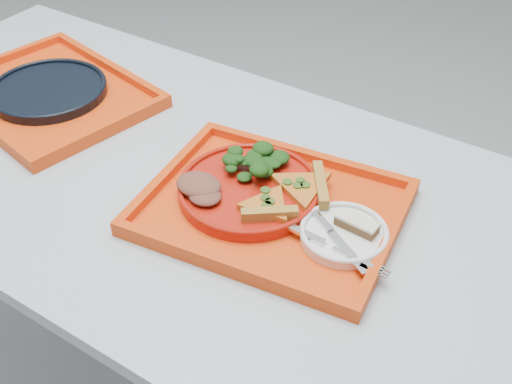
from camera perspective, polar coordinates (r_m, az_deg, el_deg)
ground at (r=1.84m, az=-6.02°, el=-16.48°), size 10.00×10.00×0.00m
table at (r=1.34m, az=-7.96°, el=-0.06°), size 1.60×0.80×0.75m
tray_main at (r=1.16m, az=1.37°, el=-1.66°), size 0.49×0.41×0.01m
tray_far at (r=1.55m, az=-17.84°, el=8.08°), size 0.51×0.43×0.01m
dinner_plate at (r=1.18m, az=-0.62°, el=0.12°), size 0.26×0.26×0.02m
side_plate at (r=1.10m, az=7.80°, el=-3.85°), size 0.15×0.15×0.01m
navy_plate at (r=1.55m, az=-17.94°, el=8.52°), size 0.26×0.26×0.02m
pizza_slice_a at (r=1.12m, az=1.09°, el=-1.02°), size 0.14×0.15×0.02m
pizza_slice_b at (r=1.17m, az=4.12°, el=0.65°), size 0.18×0.17×0.02m
salad_heap at (r=1.20m, az=-0.08°, el=2.95°), size 0.10×0.09×0.05m
meat_portion at (r=1.16m, az=-5.12°, el=0.64°), size 0.09×0.07×0.03m
dessert_bar at (r=1.10m, az=8.96°, el=-2.82°), size 0.08×0.03×0.02m
knife at (r=1.08m, az=7.05°, el=-3.92°), size 0.17×0.11×0.01m
fork at (r=1.06m, az=6.78°, el=-4.87°), size 0.19×0.03×0.01m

